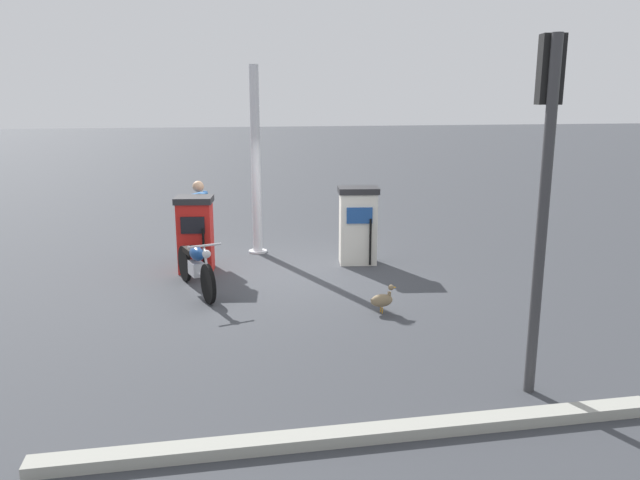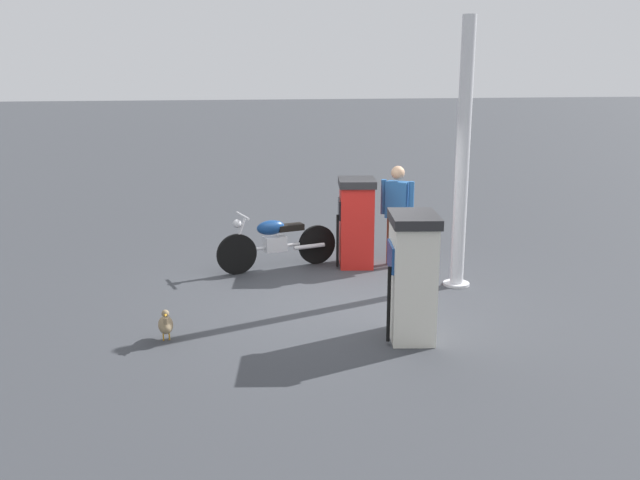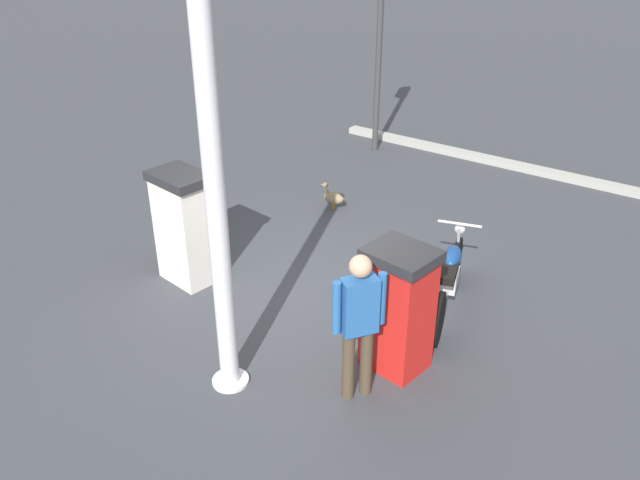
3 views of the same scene
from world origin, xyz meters
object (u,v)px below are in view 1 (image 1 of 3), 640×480
wandering_duck (382,300)px  canopy_support_pole (256,165)px  motorcycle_near_pump (196,266)px  roadside_traffic_light (546,157)px  fuel_pump_near (195,234)px  attendant_person (200,216)px  fuel_pump_far (358,225)px

wandering_duck → canopy_support_pole: size_ratio=0.11×
motorcycle_near_pump → roadside_traffic_light: size_ratio=0.51×
fuel_pump_near → attendant_person: 0.71m
fuel_pump_far → attendant_person: 3.21m
fuel_pump_near → wandering_duck: fuel_pump_near is taller
fuel_pump_far → attendant_person: (-0.67, -3.13, 0.17)m
fuel_pump_near → motorcycle_near_pump: 1.37m
wandering_duck → canopy_support_pole: bearing=-160.1°
fuel_pump_far → wandering_duck: bearing=-7.0°
motorcycle_near_pump → attendant_person: attendant_person is taller
roadside_traffic_light → wandering_duck: bearing=-161.9°
roadside_traffic_light → fuel_pump_far: bearing=-174.5°
roadside_traffic_light → canopy_support_pole: 7.55m
fuel_pump_near → fuel_pump_far: bearing=90.0°
motorcycle_near_pump → canopy_support_pole: (-2.64, 1.31, 1.44)m
wandering_duck → canopy_support_pole: 4.85m
fuel_pump_far → motorcycle_near_pump: 3.50m
fuel_pump_near → roadside_traffic_light: roadside_traffic_light is taller
motorcycle_near_pump → wandering_duck: motorcycle_near_pump is taller
canopy_support_pole → fuel_pump_far: bearing=55.9°
fuel_pump_near → canopy_support_pole: bearing=134.8°
attendant_person → roadside_traffic_light: 7.63m
fuel_pump_far → roadside_traffic_light: size_ratio=0.39×
fuel_pump_far → canopy_support_pole: (-1.30, -1.92, 1.11)m
fuel_pump_far → attendant_person: attendant_person is taller
wandering_duck → attendant_person: bearing=-142.8°
canopy_support_pole → motorcycle_near_pump: bearing=-26.4°
motorcycle_near_pump → wandering_duck: (1.64, 2.86, -0.26)m
attendant_person → wandering_duck: (3.65, 2.77, -0.75)m
fuel_pump_far → wandering_duck: 3.06m
fuel_pump_near → attendant_person: size_ratio=0.88×
roadside_traffic_light → canopy_support_pole: canopy_support_pole is taller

